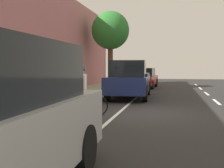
{
  "coord_description": "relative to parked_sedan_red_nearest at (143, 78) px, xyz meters",
  "views": [
    {
      "loc": [
        -1.15,
        10.32,
        1.68
      ],
      "look_at": [
        0.74,
        1.21,
        1.1
      ],
      "focal_mm": 47.26,
      "sensor_mm": 36.0,
      "label": 1
    }
  ],
  "objects": [
    {
      "name": "lane_stripe_bike_edge",
      "position": [
        -0.32,
        12.18,
        -0.75
      ],
      "size": [
        0.12,
        35.55,
        0.01
      ],
      "primitive_type": "cube",
      "color": "white",
      "rests_on": "ground"
    },
    {
      "name": "parked_pickup_dark_blue_second",
      "position": [
        0.02,
        7.26,
        0.15
      ],
      "size": [
        2.18,
        5.37,
        1.95
      ],
      "color": "navy",
      "rests_on": "ground"
    },
    {
      "name": "curb_edge",
      "position": [
        1.15,
        12.18,
        -0.68
      ],
      "size": [
        0.16,
        35.55,
        0.14
      ],
      "primitive_type": "cube",
      "color": "gray",
      "rests_on": "ground"
    },
    {
      "name": "sidewalk",
      "position": [
        2.73,
        12.18,
        -0.68
      ],
      "size": [
        3.01,
        35.55,
        0.14
      ],
      "primitive_type": "cube",
      "color": "#99AC8B",
      "rests_on": "ground"
    },
    {
      "name": "cyclist_with_backpack",
      "position": [
        0.9,
        12.82,
        0.27
      ],
      "size": [
        0.53,
        0.55,
        1.68
      ],
      "color": "#C6B284",
      "rests_on": "ground"
    },
    {
      "name": "ground",
      "position": [
        -1.05,
        12.18,
        -0.75
      ],
      "size": [
        56.88,
        56.88,
        0.0
      ],
      "primitive_type": "plane",
      "color": "#2A2A2A"
    },
    {
      "name": "pedestrian_on_phone",
      "position": [
        2.88,
        9.51,
        0.31
      ],
      "size": [
        0.56,
        0.38,
        1.63
      ],
      "color": "black",
      "rests_on": "sidewalk"
    },
    {
      "name": "fire_hydrant",
      "position": [
        1.58,
        3.77,
        -0.18
      ],
      "size": [
        0.22,
        0.22,
        0.84
      ],
      "color": "red",
      "rests_on": "sidewalk"
    },
    {
      "name": "bicycle_at_curb",
      "position": [
        0.69,
        13.25,
        -0.4
      ],
      "size": [
        1.51,
        0.88,
        0.72
      ],
      "color": "black",
      "rests_on": "ground"
    },
    {
      "name": "street_tree_near_cyclist",
      "position": [
        2.39,
        0.95,
        3.52
      ],
      "size": [
        2.79,
        2.79,
        5.59
      ],
      "color": "brown",
      "rests_on": "sidewalk"
    },
    {
      "name": "parked_sedan_red_nearest",
      "position": [
        0.0,
        0.0,
        0.0
      ],
      "size": [
        2.01,
        4.48,
        1.52
      ],
      "color": "maroon",
      "rests_on": "ground"
    }
  ]
}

